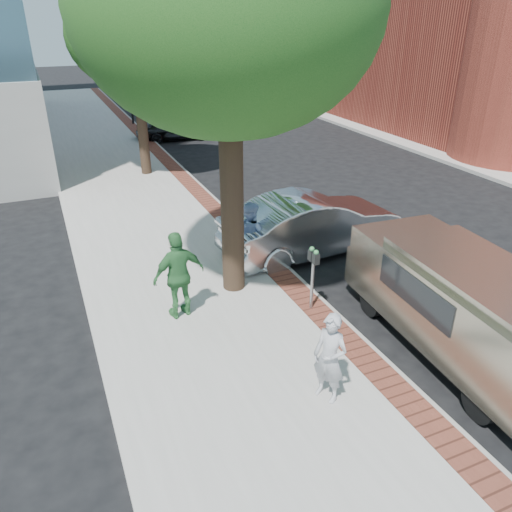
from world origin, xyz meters
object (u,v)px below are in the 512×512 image
person_gray (330,358)px  bg_car (175,127)px  person_green (179,275)px  sedan_silver (312,224)px  parking_meter (313,266)px  person_officer (250,236)px  van (458,299)px

person_gray → bg_car: (2.79, 20.12, -0.30)m
person_green → sedan_silver: person_green is taller
parking_meter → sedan_silver: size_ratio=0.29×
person_officer → van: 5.11m
parking_meter → van: bearing=-46.5°
parking_meter → sedan_silver: bearing=61.0°
van → person_gray: bearing=-167.5°
parking_meter → van: van is taller
bg_car → van: bearing=-174.1°
bg_car → person_green: bearing=170.1°
sedan_silver → bg_car: (0.10, 14.71, -0.17)m
parking_meter → bg_car: bearing=84.6°
person_gray → van: (3.16, 0.48, 0.12)m
person_officer → van: (2.50, -4.45, 0.04)m
parking_meter → person_gray: 2.86m
person_gray → person_officer: person_officer is taller
person_gray → sedan_silver: person_gray is taller
person_officer → person_green: (-2.24, -1.44, 0.09)m
person_gray → sedan_silver: (2.69, 5.40, -0.13)m
bg_car → van: van is taller
person_gray → person_officer: (0.66, 4.94, 0.07)m
person_gray → parking_meter: bearing=130.2°
person_gray → bg_car: size_ratio=0.42×
person_officer → van: van is taller
bg_car → van: 19.64m
person_green → sedan_silver: 4.69m
person_gray → van: size_ratio=0.30×
person_officer → person_green: bearing=102.4°
person_officer → person_green: person_green is taller
parking_meter → person_green: (-2.72, 0.88, -0.08)m
person_gray → van: 3.20m
parking_meter → person_officer: 2.38m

